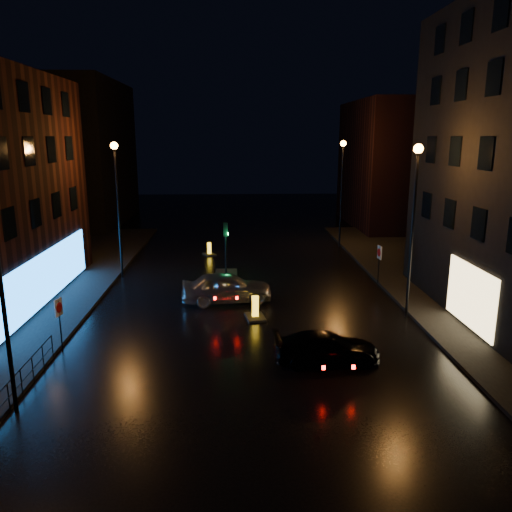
# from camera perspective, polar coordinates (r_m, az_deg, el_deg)

# --- Properties ---
(ground) EXTENTS (120.00, 120.00, 0.00)m
(ground) POSITION_cam_1_polar(r_m,az_deg,el_deg) (19.05, -0.31, -13.67)
(ground) COLOR black
(ground) RESTS_ON ground
(pavement_right) EXTENTS (12.00, 44.00, 0.15)m
(pavement_right) POSITION_cam_1_polar(r_m,az_deg,el_deg) (30.18, 26.73, -4.58)
(pavement_right) COLOR black
(pavement_right) RESTS_ON ground
(building_far_left) EXTENTS (8.00, 16.00, 14.00)m
(building_far_left) POSITION_cam_1_polar(r_m,az_deg,el_deg) (54.17, -19.37, 11.00)
(building_far_left) COLOR black
(building_far_left) RESTS_ON ground
(building_far_right) EXTENTS (8.00, 14.00, 12.00)m
(building_far_right) POSITION_cam_1_polar(r_m,az_deg,el_deg) (51.44, 15.42, 10.06)
(building_far_right) COLOR black
(building_far_right) RESTS_ON ground
(street_lamp_lfar) EXTENTS (0.44, 0.44, 8.37)m
(street_lamp_lfar) POSITION_cam_1_polar(r_m,az_deg,el_deg) (31.90, -15.61, 7.39)
(street_lamp_lfar) COLOR black
(street_lamp_lfar) RESTS_ON ground
(street_lamp_rnear) EXTENTS (0.44, 0.44, 8.37)m
(street_lamp_rnear) POSITION_cam_1_polar(r_m,az_deg,el_deg) (24.64, 17.63, 5.57)
(street_lamp_rnear) COLOR black
(street_lamp_rnear) RESTS_ON ground
(street_lamp_rfar) EXTENTS (0.44, 0.44, 8.37)m
(street_lamp_rfar) POSITION_cam_1_polar(r_m,az_deg,el_deg) (39.96, 9.80, 8.84)
(street_lamp_rfar) COLOR black
(street_lamp_rfar) RESTS_ON ground
(traffic_signal) EXTENTS (1.40, 2.40, 3.45)m
(traffic_signal) POSITION_cam_1_polar(r_m,az_deg,el_deg) (32.00, -3.44, -1.34)
(traffic_signal) COLOR black
(traffic_signal) RESTS_ON ground
(guard_railing) EXTENTS (0.05, 6.04, 1.00)m
(guard_railing) POSITION_cam_1_polar(r_m,az_deg,el_deg) (19.27, -25.31, -12.29)
(guard_railing) COLOR black
(guard_railing) RESTS_ON ground
(silver_hatchback) EXTENTS (4.99, 2.44, 1.64)m
(silver_hatchback) POSITION_cam_1_polar(r_m,az_deg,el_deg) (26.82, -3.36, -3.59)
(silver_hatchback) COLOR #B8BBC1
(silver_hatchback) RESTS_ON ground
(dark_sedan) EXTENTS (4.25, 1.87, 1.22)m
(dark_sedan) POSITION_cam_1_polar(r_m,az_deg,el_deg) (20.13, 8.09, -10.34)
(dark_sedan) COLOR black
(dark_sedan) RESTS_ON ground
(bollard_near) EXTENTS (1.07, 1.43, 1.14)m
(bollard_near) POSITION_cam_1_polar(r_m,az_deg,el_deg) (24.60, -0.09, -6.57)
(bollard_near) COLOR black
(bollard_near) RESTS_ON ground
(bollard_far) EXTENTS (1.11, 1.28, 0.95)m
(bollard_far) POSITION_cam_1_polar(r_m,az_deg,el_deg) (37.66, -5.36, 0.44)
(bollard_far) COLOR black
(bollard_far) RESTS_ON ground
(road_sign_left) EXTENTS (0.14, 0.54, 2.24)m
(road_sign_left) POSITION_cam_1_polar(r_m,az_deg,el_deg) (22.17, -21.59, -5.95)
(road_sign_left) COLOR black
(road_sign_left) RESTS_ON ground
(road_sign_right) EXTENTS (0.12, 0.59, 2.43)m
(road_sign_right) POSITION_cam_1_polar(r_m,az_deg,el_deg) (30.32, 13.90, 0.01)
(road_sign_right) COLOR black
(road_sign_right) RESTS_ON ground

